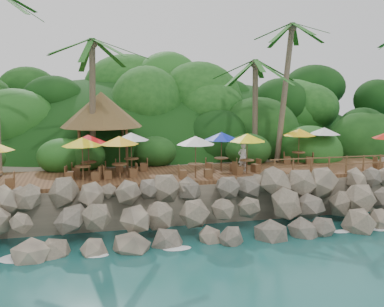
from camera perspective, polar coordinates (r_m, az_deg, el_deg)
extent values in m
plane|color=#19514F|center=(20.71, 3.99, -11.73)|extent=(140.00, 140.00, 0.00)
cube|color=gray|center=(35.55, -3.79, -1.47)|extent=(32.00, 25.20, 2.10)
ellipsoid|color=#143811|center=(43.04, -5.49, -1.19)|extent=(44.80, 28.00, 15.40)
cube|color=brown|center=(25.71, 0.00, -2.65)|extent=(26.00, 5.00, 0.20)
ellipsoid|color=white|center=(20.35, -21.90, -12.62)|extent=(1.20, 0.80, 0.06)
ellipsoid|color=white|center=(20.11, -13.22, -12.47)|extent=(1.20, 0.80, 0.06)
ellipsoid|color=white|center=(20.33, -4.54, -12.04)|extent=(1.20, 0.80, 0.06)
ellipsoid|color=white|center=(20.97, 3.74, -11.38)|extent=(1.20, 0.80, 0.06)
ellipsoid|color=white|center=(22.01, 11.35, -10.57)|extent=(1.20, 0.80, 0.06)
ellipsoid|color=white|center=(23.39, 18.12, -9.68)|extent=(1.20, 0.80, 0.06)
cylinder|color=brown|center=(27.26, -12.60, 6.01)|extent=(0.63, 1.07, 7.57)
ellipsoid|color=#23601E|center=(27.39, -12.86, 13.94)|extent=(6.00, 6.00, 2.40)
cylinder|color=brown|center=(30.03, 8.07, 5.37)|extent=(0.74, 0.88, 6.58)
ellipsoid|color=#23601E|center=(30.04, 8.21, 11.63)|extent=(6.00, 6.00, 2.40)
cylinder|color=brown|center=(30.11, 11.76, 7.62)|extent=(1.73, 1.40, 8.95)
ellipsoid|color=#23601E|center=(30.40, 12.02, 16.14)|extent=(6.00, 6.00, 2.40)
cylinder|color=brown|center=(27.31, -14.20, 0.51)|extent=(0.16, 0.16, 2.40)
cylinder|color=brown|center=(27.42, -8.34, 0.71)|extent=(0.16, 0.16, 2.40)
cylinder|color=brown|center=(30.09, -14.15, 1.22)|extent=(0.16, 0.16, 2.40)
cylinder|color=brown|center=(30.19, -8.83, 1.39)|extent=(0.16, 0.16, 2.40)
cone|color=brown|center=(28.52, -11.51, 5.56)|extent=(5.10, 5.10, 2.20)
cube|color=brown|center=(23.71, -22.26, -3.40)|extent=(0.45, 0.45, 0.46)
cylinder|color=brown|center=(30.56, 16.43, -0.34)|extent=(0.08, 0.08, 0.74)
cylinder|color=brown|center=(30.51, 16.46, 0.37)|extent=(0.84, 0.84, 0.05)
cylinder|color=brown|center=(30.46, 16.49, 1.02)|extent=(0.05, 0.05, 2.20)
cone|color=white|center=(30.36, 16.56, 2.80)|extent=(2.10, 2.10, 0.45)
cube|color=brown|center=(30.15, 15.38, -0.68)|extent=(0.48, 0.48, 0.46)
cube|color=brown|center=(31.02, 17.43, -0.52)|extent=(0.48, 0.48, 0.46)
cylinder|color=brown|center=(26.20, 3.76, -1.41)|extent=(0.08, 0.08, 0.74)
cylinder|color=brown|center=(26.14, 3.77, -0.59)|extent=(0.84, 0.84, 0.05)
cylinder|color=brown|center=(26.09, 3.78, 0.17)|extent=(0.05, 0.05, 2.20)
cone|color=#0C21A8|center=(25.97, 3.80, 2.24)|extent=(2.10, 2.10, 0.45)
cube|color=brown|center=(26.27, 2.23, -1.69)|extent=(0.54, 0.54, 0.46)
cube|color=brown|center=(26.20, 5.29, -1.74)|extent=(0.54, 0.54, 0.46)
cylinder|color=brown|center=(24.05, 0.46, -2.27)|extent=(0.08, 0.08, 0.74)
cylinder|color=brown|center=(23.98, 0.46, -1.38)|extent=(0.84, 0.84, 0.05)
cylinder|color=brown|center=(23.93, 0.46, -0.56)|extent=(0.05, 0.05, 2.20)
cone|color=white|center=(23.80, 0.46, 1.71)|extent=(2.10, 2.10, 0.45)
cube|color=brown|center=(23.96, -1.19, -2.66)|extent=(0.45, 0.45, 0.46)
cube|color=brown|center=(24.21, 2.09, -2.55)|extent=(0.45, 0.45, 0.46)
cylinder|color=brown|center=(25.39, -13.03, -1.93)|extent=(0.08, 0.08, 0.74)
cylinder|color=brown|center=(25.33, -13.06, -1.08)|extent=(0.84, 0.84, 0.05)
cylinder|color=brown|center=(25.27, -13.09, -0.30)|extent=(0.05, 0.05, 2.20)
cone|color=red|center=(25.15, -13.16, 1.85)|extent=(2.10, 2.10, 0.45)
cube|color=brown|center=(25.42, -14.60, -2.29)|extent=(0.42, 0.42, 0.46)
cube|color=brown|center=(25.43, -11.44, -2.18)|extent=(0.42, 0.42, 0.46)
cylinder|color=brown|center=(29.31, 13.45, -0.58)|extent=(0.08, 0.08, 0.74)
cylinder|color=brown|center=(29.25, 13.47, 0.15)|extent=(0.84, 0.84, 0.05)
cylinder|color=brown|center=(29.21, 13.50, 0.83)|extent=(0.05, 0.05, 2.20)
cone|color=yellow|center=(29.10, 13.56, 2.69)|extent=(2.10, 2.10, 0.45)
cube|color=brown|center=(29.25, 12.08, -0.83)|extent=(0.54, 0.54, 0.46)
cube|color=brown|center=(29.43, 14.79, -0.87)|extent=(0.54, 0.54, 0.46)
cylinder|color=brown|center=(25.59, 7.02, -1.69)|extent=(0.08, 0.08, 0.74)
cylinder|color=brown|center=(25.53, 7.04, -0.85)|extent=(0.84, 0.84, 0.05)
cylinder|color=brown|center=(25.48, 7.05, -0.07)|extent=(0.05, 0.05, 2.20)
cone|color=yellow|center=(25.36, 7.09, 2.05)|extent=(2.10, 2.10, 0.45)
cube|color=brown|center=(25.16, 5.84, -2.17)|extent=(0.55, 0.55, 0.46)
cube|color=brown|center=(26.09, 8.15, -1.83)|extent=(0.55, 0.55, 0.46)
cylinder|color=brown|center=(24.14, -13.76, -2.48)|extent=(0.08, 0.08, 0.74)
cylinder|color=brown|center=(24.07, -13.79, -1.59)|extent=(0.84, 0.84, 0.05)
cylinder|color=brown|center=(24.01, -13.82, -0.77)|extent=(0.05, 0.05, 2.20)
cone|color=yellow|center=(23.88, -13.90, 1.48)|extent=(2.10, 2.10, 0.45)
cube|color=brown|center=(24.36, -15.34, -2.78)|extent=(0.52, 0.52, 0.46)
cube|color=brown|center=(23.99, -12.14, -2.83)|extent=(0.52, 0.52, 0.46)
cylinder|color=brown|center=(24.39, -9.20, -2.23)|extent=(0.08, 0.08, 0.74)
cylinder|color=brown|center=(24.32, -9.22, -1.35)|extent=(0.84, 0.84, 0.05)
cylinder|color=brown|center=(24.26, -9.24, -0.54)|extent=(0.05, 0.05, 2.20)
cone|color=yellow|center=(24.14, -9.29, 1.69)|extent=(2.10, 2.10, 0.45)
cube|color=brown|center=(24.28, -10.81, -2.66)|extent=(0.47, 0.47, 0.46)
cube|color=brown|center=(24.56, -7.59, -2.46)|extent=(0.47, 0.47, 0.46)
cylinder|color=brown|center=(26.19, -7.73, -1.47)|extent=(0.08, 0.08, 0.74)
cylinder|color=brown|center=(26.13, -7.75, -0.65)|extent=(0.84, 0.84, 0.05)
cylinder|color=brown|center=(26.08, -7.76, 0.11)|extent=(0.05, 0.05, 2.20)
cone|color=silver|center=(25.96, -7.80, 2.18)|extent=(2.10, 2.10, 0.45)
cube|color=brown|center=(26.19, -9.25, -1.82)|extent=(0.44, 0.44, 0.46)
cube|color=brown|center=(26.26, -6.20, -1.73)|extent=(0.44, 0.44, 0.46)
cube|color=brown|center=(28.94, 22.69, -1.40)|extent=(0.43, 0.43, 0.46)
cylinder|color=brown|center=(24.71, 10.52, -1.82)|extent=(0.10, 0.10, 1.00)
cylinder|color=brown|center=(25.17, 12.81, -1.70)|extent=(0.10, 0.10, 1.00)
cylinder|color=brown|center=(25.68, 15.01, -1.59)|extent=(0.10, 0.10, 1.00)
cylinder|color=brown|center=(26.22, 17.12, -1.47)|extent=(0.10, 0.10, 1.00)
cylinder|color=brown|center=(26.79, 19.14, -1.36)|extent=(0.10, 0.10, 1.00)
cylinder|color=brown|center=(27.40, 21.08, -1.25)|extent=(0.10, 0.10, 1.00)
cylinder|color=brown|center=(28.04, 22.93, -1.15)|extent=(0.10, 0.10, 1.00)
cube|color=brown|center=(26.15, 17.16, -0.50)|extent=(7.20, 0.06, 0.06)
cube|color=brown|center=(26.21, 17.12, -1.36)|extent=(7.20, 0.06, 0.06)
imported|color=white|center=(26.02, 6.49, -0.49)|extent=(0.67, 0.51, 1.66)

